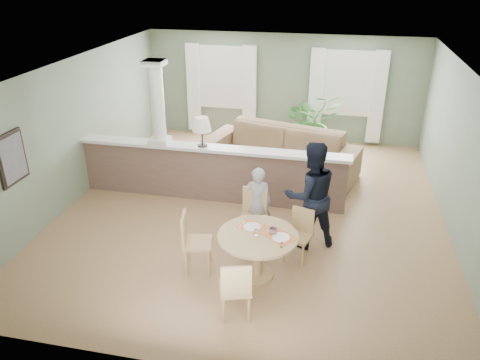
% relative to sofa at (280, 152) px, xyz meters
% --- Properties ---
extents(ground, '(8.00, 8.00, 0.00)m').
position_rel_sofa_xyz_m(ground, '(-0.25, -1.74, -0.49)').
color(ground, tan).
rests_on(ground, ground).
extents(room_shell, '(7.02, 8.02, 2.71)m').
position_rel_sofa_xyz_m(room_shell, '(-0.28, -1.12, 1.32)').
color(room_shell, gray).
rests_on(room_shell, ground).
extents(pony_wall, '(5.32, 0.38, 2.70)m').
position_rel_sofa_xyz_m(pony_wall, '(-1.23, -1.54, 0.22)').
color(pony_wall, brown).
rests_on(pony_wall, ground).
extents(sofa, '(3.59, 2.12, 0.98)m').
position_rel_sofa_xyz_m(sofa, '(0.00, 0.00, 0.00)').
color(sofa, olive).
rests_on(sofa, ground).
extents(houseplant, '(1.73, 1.66, 1.50)m').
position_rel_sofa_xyz_m(houseplant, '(0.57, 1.46, 0.26)').
color(houseplant, '#346D2B').
rests_on(houseplant, ground).
extents(dining_table, '(1.18, 1.18, 0.81)m').
position_rel_sofa_xyz_m(dining_table, '(0.19, -3.82, 0.08)').
color(dining_table, tan).
rests_on(dining_table, ground).
extents(chair_far_boy, '(0.43, 0.43, 0.95)m').
position_rel_sofa_xyz_m(chair_far_boy, '(-0.05, -2.89, 0.03)').
color(chair_far_boy, tan).
rests_on(chair_far_boy, ground).
extents(chair_far_man, '(0.47, 0.47, 0.84)m').
position_rel_sofa_xyz_m(chair_far_man, '(0.75, -3.20, -0.03)').
color(chair_far_man, tan).
rests_on(chair_far_man, ground).
extents(chair_near, '(0.51, 0.51, 0.91)m').
position_rel_sofa_xyz_m(chair_near, '(0.06, -4.80, 0.01)').
color(chair_near, tan).
rests_on(chair_near, ground).
extents(chair_side, '(0.50, 0.50, 0.94)m').
position_rel_sofa_xyz_m(chair_side, '(-0.81, -3.84, 0.03)').
color(chair_side, tan).
rests_on(chair_side, ground).
extents(child_person, '(0.48, 0.33, 1.30)m').
position_rel_sofa_xyz_m(child_person, '(-0.01, -2.75, 0.16)').
color(child_person, gray).
rests_on(child_person, ground).
extents(man_person, '(1.09, 0.99, 1.82)m').
position_rel_sofa_xyz_m(man_person, '(0.85, -2.78, 0.42)').
color(man_person, black).
rests_on(man_person, ground).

